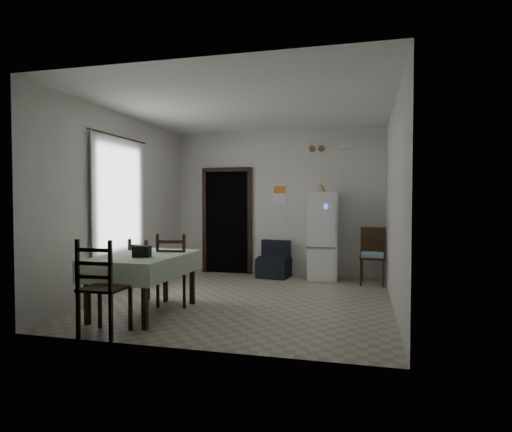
{
  "coord_description": "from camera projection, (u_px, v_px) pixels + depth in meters",
  "views": [
    {
      "loc": [
        1.69,
        -6.2,
        1.49
      ],
      "look_at": [
        0.0,
        0.5,
        1.25
      ],
      "focal_mm": 30.0,
      "sensor_mm": 36.0,
      "label": 1
    }
  ],
  "objects": [
    {
      "name": "ground",
      "position": [
        248.0,
        299.0,
        6.48
      ],
      "size": [
        4.5,
        4.5,
        0.0
      ],
      "primitive_type": "plane",
      "color": "#AAA18B",
      "rests_on": "ground"
    },
    {
      "name": "ceiling",
      "position": [
        248.0,
        107.0,
        6.37
      ],
      "size": [
        4.2,
        4.5,
        0.02
      ],
      "primitive_type": null,
      "color": "white",
      "rests_on": "ground"
    },
    {
      "name": "wall_back",
      "position": [
        277.0,
        203.0,
        8.61
      ],
      "size": [
        4.2,
        0.02,
        2.9
      ],
      "primitive_type": null,
      "color": "silver",
      "rests_on": "ground"
    },
    {
      "name": "wall_front",
      "position": [
        188.0,
        205.0,
        4.24
      ],
      "size": [
        4.2,
        0.02,
        2.9
      ],
      "primitive_type": null,
      "color": "silver",
      "rests_on": "ground"
    },
    {
      "name": "wall_left",
      "position": [
        123.0,
        204.0,
        6.94
      ],
      "size": [
        0.02,
        4.5,
        2.9
      ],
      "primitive_type": null,
      "color": "silver",
      "rests_on": "ground"
    },
    {
      "name": "wall_right",
      "position": [
        394.0,
        204.0,
        5.91
      ],
      "size": [
        0.02,
        4.5,
        2.9
      ],
      "primitive_type": null,
      "color": "silver",
      "rests_on": "ground"
    },
    {
      "name": "doorway",
      "position": [
        231.0,
        221.0,
        9.07
      ],
      "size": [
        1.06,
        0.52,
        2.22
      ],
      "color": "black",
      "rests_on": "ground"
    },
    {
      "name": "window_recess",
      "position": [
        113.0,
        197.0,
        6.75
      ],
      "size": [
        0.1,
        1.2,
        1.6
      ],
      "primitive_type": "cube",
      "color": "silver",
      "rests_on": "ground"
    },
    {
      "name": "curtain",
      "position": [
        120.0,
        197.0,
        6.73
      ],
      "size": [
        0.02,
        1.45,
        1.85
      ],
      "primitive_type": "cube",
      "color": "silver",
      "rests_on": "ground"
    },
    {
      "name": "curtain_rod",
      "position": [
        120.0,
        137.0,
        6.69
      ],
      "size": [
        0.02,
        1.6,
        0.02
      ],
      "primitive_type": "cylinder",
      "rotation": [
        1.57,
        0.0,
        0.0
      ],
      "color": "black",
      "rests_on": "ground"
    },
    {
      "name": "calendar",
      "position": [
        280.0,
        195.0,
        8.58
      ],
      "size": [
        0.28,
        0.02,
        0.4
      ],
      "primitive_type": "cube",
      "color": "white",
      "rests_on": "ground"
    },
    {
      "name": "calendar_image",
      "position": [
        280.0,
        190.0,
        8.57
      ],
      "size": [
        0.24,
        0.01,
        0.14
      ],
      "primitive_type": "cube",
      "color": "orange",
      "rests_on": "ground"
    },
    {
      "name": "light_switch",
      "position": [
        284.0,
        221.0,
        8.57
      ],
      "size": [
        0.08,
        0.02,
        0.12
      ],
      "primitive_type": "cube",
      "color": "beige",
      "rests_on": "ground"
    },
    {
      "name": "vent_left",
      "position": [
        312.0,
        149.0,
        8.38
      ],
      "size": [
        0.12,
        0.03,
        0.12
      ],
      "primitive_type": "cylinder",
      "rotation": [
        1.57,
        0.0,
        0.0
      ],
      "color": "brown",
      "rests_on": "ground"
    },
    {
      "name": "vent_right",
      "position": [
        321.0,
        148.0,
        8.34
      ],
      "size": [
        0.12,
        0.03,
        0.12
      ],
      "primitive_type": "cylinder",
      "rotation": [
        1.57,
        0.0,
        0.0
      ],
      "color": "brown",
      "rests_on": "ground"
    },
    {
      "name": "emergency_light",
      "position": [
        346.0,
        146.0,
        8.2
      ],
      "size": [
        0.25,
        0.07,
        0.09
      ],
      "primitive_type": "cube",
      "color": "white",
      "rests_on": "ground"
    },
    {
      "name": "fridge",
      "position": [
        322.0,
        236.0,
        8.09
      ],
      "size": [
        0.6,
        0.6,
        1.66
      ],
      "primitive_type": null,
      "rotation": [
        0.0,
        0.0,
        0.11
      ],
      "color": "white",
      "rests_on": "ground"
    },
    {
      "name": "tan_cone",
      "position": [
        321.0,
        187.0,
        8.09
      ],
      "size": [
        0.23,
        0.23,
        0.18
      ],
      "primitive_type": "cone",
      "rotation": [
        0.0,
        0.0,
        0.08
      ],
      "color": "tan",
      "rests_on": "fridge"
    },
    {
      "name": "navy_seat",
      "position": [
        274.0,
        259.0,
        8.33
      ],
      "size": [
        0.65,
        0.63,
        0.71
      ],
      "primitive_type": null,
      "rotation": [
        0.0,
        0.0,
        -0.11
      ],
      "color": "black",
      "rests_on": "ground"
    },
    {
      "name": "corner_chair",
      "position": [
        373.0,
        256.0,
        7.6
      ],
      "size": [
        0.46,
        0.46,
        1.02
      ],
      "primitive_type": null,
      "rotation": [
        0.0,
        0.0,
        -0.05
      ],
      "color": "black",
      "rests_on": "ground"
    },
    {
      "name": "dining_table",
      "position": [
        144.0,
        284.0,
        5.66
      ],
      "size": [
        1.04,
        1.53,
        0.78
      ],
      "primitive_type": null,
      "rotation": [
        0.0,
        0.0,
        -0.03
      ],
      "color": "#ACC3A7",
      "rests_on": "ground"
    },
    {
      "name": "black_bag",
      "position": [
        142.0,
        251.0,
        5.42
      ],
      "size": [
        0.23,
        0.16,
        0.14
      ],
      "primitive_type": "cube",
      "rotation": [
        0.0,
        0.0,
        0.13
      ],
      "color": "black",
      "rests_on": "dining_table"
    },
    {
      "name": "dining_chair_far_left",
      "position": [
        147.0,
        271.0,
        6.22
      ],
      "size": [
        0.52,
        0.52,
        0.95
      ],
      "primitive_type": null,
      "rotation": [
        0.0,
        0.0,
        2.8
      ],
      "color": "black",
      "rests_on": "ground"
    },
    {
      "name": "dining_chair_far_right",
      "position": [
        175.0,
        269.0,
        6.13
      ],
      "size": [
        0.5,
        0.5,
        1.03
      ],
      "primitive_type": null,
      "rotation": [
        0.0,
        0.0,
        3.27
      ],
      "color": "black",
      "rests_on": "ground"
    },
    {
      "name": "dining_chair_near_head",
      "position": [
        105.0,
        286.0,
        4.76
      ],
      "size": [
        0.47,
        0.47,
        1.08
      ],
      "primitive_type": null,
      "rotation": [
        0.0,
        0.0,
        3.15
      ],
      "color": "black",
      "rests_on": "ground"
    }
  ]
}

